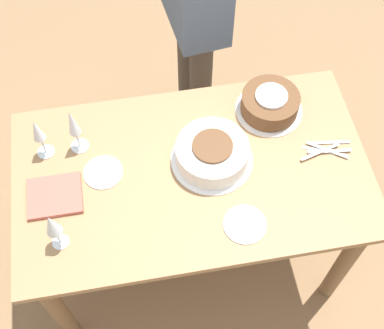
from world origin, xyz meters
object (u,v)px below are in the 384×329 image
Objects in this scene: cake_front_chocolate at (270,104)px; wine_glass_near at (38,132)px; cake_center_white at (212,153)px; wine_glass_far at (52,226)px; wine_glass_extra at (73,124)px.

cake_front_chocolate is 0.91m from wine_glass_near.
cake_center_white is at bearing 35.24° from cake_front_chocolate.
wine_glass_near is 1.02× the size of wine_glass_far.
wine_glass_near is 0.13m from wine_glass_extra.
wine_glass_near is 0.90× the size of wine_glass_extra.
cake_front_chocolate is 1.21× the size of wine_glass_extra.
wine_glass_near is at bearing -13.01° from cake_center_white.
cake_center_white is 1.58× the size of wine_glass_far.
wine_glass_extra reaches higher than cake_center_white.
cake_front_chocolate is 1.36× the size of wine_glass_far.
wine_glass_near reaches higher than cake_front_chocolate.
cake_front_chocolate is at bearing -176.72° from wine_glass_extra.
wine_glass_extra is (-0.13, -0.00, 0.01)m from wine_glass_near.
cake_center_white is at bearing 163.20° from wine_glass_extra.
wine_glass_far is (-0.04, 0.39, 0.00)m from wine_glass_near.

